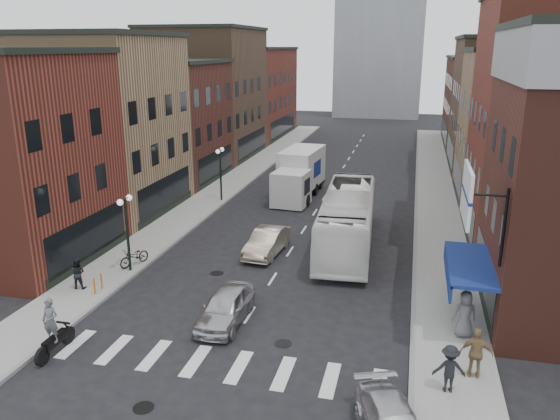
{
  "coord_description": "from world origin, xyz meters",
  "views": [
    {
      "loc": [
        6.48,
        -19.7,
        11.33
      ],
      "look_at": [
        -0.22,
        7.47,
        2.93
      ],
      "focal_mm": 35.0,
      "sensor_mm": 36.0,
      "label": 1
    }
  ],
  "objects_px": {
    "ped_right_b": "(476,353)",
    "ped_right_a": "(449,368)",
    "motorcycle_rider": "(52,329)",
    "streetlamp_far": "(220,164)",
    "transit_bus": "(348,219)",
    "ped_right_c": "(465,314)",
    "streetlamp_near": "(126,220)",
    "ped_left_solo": "(77,273)",
    "billboard_sign": "(469,196)",
    "parked_bicycle": "(134,257)",
    "box_truck": "(299,175)",
    "sedan_left_far": "(267,242)",
    "bike_rack": "(98,284)",
    "sedan_left_near": "(226,307)"
  },
  "relations": [
    {
      "from": "billboard_sign",
      "to": "sedan_left_near",
      "type": "relative_size",
      "value": 0.88
    },
    {
      "from": "streetlamp_far",
      "to": "transit_bus",
      "type": "height_order",
      "value": "streetlamp_far"
    },
    {
      "from": "billboard_sign",
      "to": "streetlamp_near",
      "type": "distance_m",
      "value": 16.68
    },
    {
      "from": "sedan_left_near",
      "to": "ped_right_c",
      "type": "height_order",
      "value": "ped_right_c"
    },
    {
      "from": "ped_right_a",
      "to": "bike_rack",
      "type": "bearing_deg",
      "value": -22.48
    },
    {
      "from": "streetlamp_far",
      "to": "ped_left_solo",
      "type": "height_order",
      "value": "streetlamp_far"
    },
    {
      "from": "transit_bus",
      "to": "ped_right_c",
      "type": "distance_m",
      "value": 11.31
    },
    {
      "from": "streetlamp_far",
      "to": "sedan_left_far",
      "type": "bearing_deg",
      "value": -57.28
    },
    {
      "from": "streetlamp_near",
      "to": "motorcycle_rider",
      "type": "distance_m",
      "value": 8.14
    },
    {
      "from": "ped_right_c",
      "to": "streetlamp_near",
      "type": "bearing_deg",
      "value": -22.84
    },
    {
      "from": "box_truck",
      "to": "transit_bus",
      "type": "bearing_deg",
      "value": -58.63
    },
    {
      "from": "ped_right_b",
      "to": "ped_right_a",
      "type": "bearing_deg",
      "value": 51.34
    },
    {
      "from": "motorcycle_rider",
      "to": "sedan_left_near",
      "type": "bearing_deg",
      "value": 35.6
    },
    {
      "from": "billboard_sign",
      "to": "parked_bicycle",
      "type": "relative_size",
      "value": 1.99
    },
    {
      "from": "parked_bicycle",
      "to": "box_truck",
      "type": "bearing_deg",
      "value": 92.55
    },
    {
      "from": "box_truck",
      "to": "sedan_left_near",
      "type": "relative_size",
      "value": 2.02
    },
    {
      "from": "sedan_left_far",
      "to": "parked_bicycle",
      "type": "distance_m",
      "value": 7.3
    },
    {
      "from": "streetlamp_near",
      "to": "sedan_left_far",
      "type": "xyz_separation_m",
      "value": [
        6.22,
        4.33,
        -2.19
      ]
    },
    {
      "from": "streetlamp_far",
      "to": "box_truck",
      "type": "relative_size",
      "value": 0.49
    },
    {
      "from": "ped_right_a",
      "to": "streetlamp_near",
      "type": "bearing_deg",
      "value": -31.48
    },
    {
      "from": "box_truck",
      "to": "ped_right_a",
      "type": "height_order",
      "value": "box_truck"
    },
    {
      "from": "streetlamp_far",
      "to": "motorcycle_rider",
      "type": "bearing_deg",
      "value": -87.12
    },
    {
      "from": "bike_rack",
      "to": "motorcycle_rider",
      "type": "height_order",
      "value": "motorcycle_rider"
    },
    {
      "from": "parked_bicycle",
      "to": "ped_left_solo",
      "type": "distance_m",
      "value": 3.5
    },
    {
      "from": "streetlamp_far",
      "to": "parked_bicycle",
      "type": "relative_size",
      "value": 2.21
    },
    {
      "from": "bike_rack",
      "to": "parked_bicycle",
      "type": "distance_m",
      "value": 3.37
    },
    {
      "from": "streetlamp_near",
      "to": "ped_right_b",
      "type": "height_order",
      "value": "streetlamp_near"
    },
    {
      "from": "bike_rack",
      "to": "billboard_sign",
      "type": "bearing_deg",
      "value": -2.83
    },
    {
      "from": "box_truck",
      "to": "motorcycle_rider",
      "type": "distance_m",
      "value": 25.08
    },
    {
      "from": "streetlamp_near",
      "to": "ped_right_a",
      "type": "height_order",
      "value": "streetlamp_near"
    },
    {
      "from": "transit_bus",
      "to": "parked_bicycle",
      "type": "relative_size",
      "value": 6.45
    },
    {
      "from": "streetlamp_far",
      "to": "ped_left_solo",
      "type": "bearing_deg",
      "value": -94.58
    },
    {
      "from": "box_truck",
      "to": "streetlamp_far",
      "type": "bearing_deg",
      "value": -147.45
    },
    {
      "from": "sedan_left_near",
      "to": "sedan_left_far",
      "type": "relative_size",
      "value": 0.96
    },
    {
      "from": "bike_rack",
      "to": "motorcycle_rider",
      "type": "bearing_deg",
      "value": -75.85
    },
    {
      "from": "streetlamp_near",
      "to": "bike_rack",
      "type": "distance_m",
      "value": 3.59
    },
    {
      "from": "ped_right_b",
      "to": "bike_rack",
      "type": "bearing_deg",
      "value": -7.23
    },
    {
      "from": "sedan_left_near",
      "to": "parked_bicycle",
      "type": "bearing_deg",
      "value": 146.28
    },
    {
      "from": "billboard_sign",
      "to": "parked_bicycle",
      "type": "height_order",
      "value": "billboard_sign"
    },
    {
      "from": "ped_right_a",
      "to": "streetlamp_far",
      "type": "bearing_deg",
      "value": -60.98
    },
    {
      "from": "transit_bus",
      "to": "ped_right_c",
      "type": "xyz_separation_m",
      "value": [
        5.9,
        -9.64,
        -0.55
      ]
    },
    {
      "from": "motorcycle_rider",
      "to": "streetlamp_far",
      "type": "bearing_deg",
      "value": 92.42
    },
    {
      "from": "sedan_left_near",
      "to": "parked_bicycle",
      "type": "xyz_separation_m",
      "value": [
        -6.7,
        4.52,
        -0.07
      ]
    },
    {
      "from": "box_truck",
      "to": "ped_right_a",
      "type": "distance_m",
      "value": 25.79
    },
    {
      "from": "billboard_sign",
      "to": "sedan_left_far",
      "type": "bearing_deg",
      "value": 141.3
    },
    {
      "from": "transit_bus",
      "to": "ped_right_c",
      "type": "height_order",
      "value": "transit_bus"
    },
    {
      "from": "sedan_left_near",
      "to": "ped_right_a",
      "type": "xyz_separation_m",
      "value": [
        8.98,
        -3.0,
        0.28
      ]
    },
    {
      "from": "streetlamp_near",
      "to": "ped_right_b",
      "type": "distance_m",
      "value": 17.61
    },
    {
      "from": "billboard_sign",
      "to": "streetlamp_far",
      "type": "xyz_separation_m",
      "value": [
        -15.99,
        17.5,
        -3.22
      ]
    },
    {
      "from": "streetlamp_near",
      "to": "ped_right_b",
      "type": "relative_size",
      "value": 2.19
    }
  ]
}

